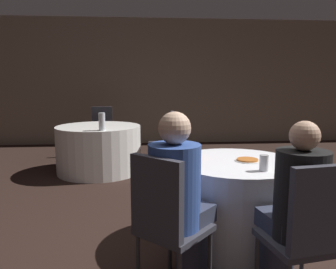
% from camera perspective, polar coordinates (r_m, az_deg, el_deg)
% --- Properties ---
extents(ground_plane, '(16.00, 16.00, 0.00)m').
position_cam_1_polar(ground_plane, '(3.01, 12.92, -18.36)').
color(ground_plane, black).
extents(wall_back, '(16.00, 0.06, 2.80)m').
position_cam_1_polar(wall_back, '(7.58, 1.80, 9.11)').
color(wall_back, gray).
rests_on(wall_back, ground_plane).
extents(table_near, '(1.08, 1.08, 0.72)m').
position_cam_1_polar(table_near, '(2.93, 11.64, -11.41)').
color(table_near, silver).
rests_on(table_near, ground_plane).
extents(table_far, '(1.29, 1.29, 0.72)m').
position_cam_1_polar(table_far, '(5.21, -11.92, -2.46)').
color(table_far, white).
rests_on(table_far, ground_plane).
extents(chair_near_southwest, '(0.57, 0.57, 0.94)m').
position_cam_1_polar(chair_near_southwest, '(2.11, -0.56, -13.94)').
color(chair_near_southwest, '#383842').
rests_on(chair_near_southwest, ground_plane).
extents(chair_near_south, '(0.46, 0.46, 0.94)m').
position_cam_1_polar(chair_near_south, '(2.10, 23.47, -14.76)').
color(chair_near_south, '#383842').
rests_on(chair_near_south, ground_plane).
extents(chair_far_east, '(0.43, 0.42, 0.94)m').
position_cam_1_polar(chair_far_east, '(5.09, -0.14, -0.35)').
color(chair_far_east, '#383842').
rests_on(chair_far_east, ground_plane).
extents(chair_far_north, '(0.42, 0.43, 0.94)m').
position_cam_1_polar(chair_far_north, '(6.23, -11.39, 1.17)').
color(chair_far_north, '#383842').
rests_on(chair_far_north, ground_plane).
extents(person_blue_shirt, '(0.47, 0.47, 1.20)m').
position_cam_1_polar(person_blue_shirt, '(2.20, 2.16, -11.34)').
color(person_blue_shirt, '#33384C').
rests_on(person_blue_shirt, ground_plane).
extents(person_black_shirt, '(0.34, 0.49, 1.16)m').
position_cam_1_polar(person_black_shirt, '(2.22, 20.78, -12.69)').
color(person_black_shirt, '#33384C').
rests_on(person_black_shirt, ground_plane).
extents(pizza_plate_near, '(0.21, 0.21, 0.02)m').
position_cam_1_polar(pizza_plate_near, '(2.85, 13.68, -4.34)').
color(pizza_plate_near, white).
rests_on(pizza_plate_near, table_near).
extents(soda_can_red, '(0.07, 0.07, 0.12)m').
position_cam_1_polar(soda_can_red, '(2.87, 5.02, -2.93)').
color(soda_can_red, red).
rests_on(soda_can_red, table_near).
extents(soda_can_silver, '(0.07, 0.07, 0.12)m').
position_cam_1_polar(soda_can_silver, '(2.55, 16.36, -4.78)').
color(soda_can_silver, silver).
rests_on(soda_can_silver, table_near).
extents(bottle_far, '(0.09, 0.09, 0.25)m').
position_cam_1_polar(bottle_far, '(4.62, -11.44, 2.21)').
color(bottle_far, silver).
rests_on(bottle_far, table_far).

